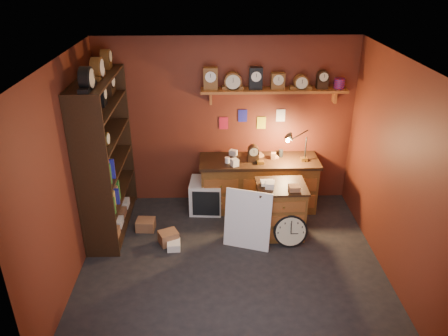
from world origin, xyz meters
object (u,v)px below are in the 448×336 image
shelving_unit (103,151)px  big_round_clock (290,231)px  workbench (258,181)px  low_cabinet (280,208)px

shelving_unit → big_round_clock: shelving_unit is taller
workbench → big_round_clock: workbench is taller
workbench → shelving_unit: bearing=-167.8°
shelving_unit → workbench: (2.29, 0.49, -0.78)m
shelving_unit → low_cabinet: size_ratio=2.88×
workbench → low_cabinet: bearing=-72.8°
workbench → big_round_clock: (0.35, -1.08, -0.24)m
big_round_clock → shelving_unit: bearing=167.5°
low_cabinet → shelving_unit: bearing=172.5°
workbench → big_round_clock: bearing=-72.0°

